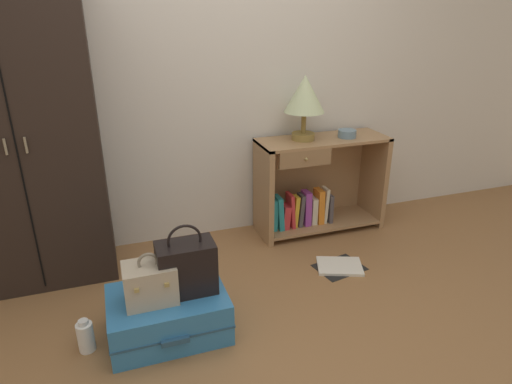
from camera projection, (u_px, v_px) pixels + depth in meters
name	position (u px, v px, depth m)	size (l,w,h in m)	color
ground_plane	(282.00, 354.00, 2.28)	(9.00, 9.00, 0.00)	olive
back_wall	(205.00, 62.00, 3.09)	(6.40, 0.10, 2.60)	silver
wardrobe	(21.00, 135.00, 2.61)	(0.87, 0.47, 1.90)	black
bookshelf	(315.00, 187.00, 3.47)	(0.99, 0.38, 0.74)	#A37A51
table_lamp	(305.00, 97.00, 3.17)	(0.29, 0.29, 0.47)	olive
bowl	(347.00, 134.00, 3.34)	(0.14, 0.14, 0.06)	slate
suitcase_large	(168.00, 314.00, 2.39)	(0.62, 0.46, 0.24)	teal
train_case	(150.00, 283.00, 2.26)	(0.26, 0.20, 0.28)	#B7A88E
handbag	(186.00, 267.00, 2.32)	(0.30, 0.18, 0.39)	black
bottle	(86.00, 336.00, 2.28)	(0.08, 0.08, 0.18)	white
open_book_on_floor	(340.00, 266.00, 3.04)	(0.36, 0.32, 0.02)	white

